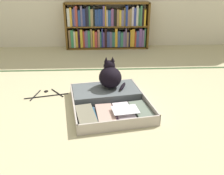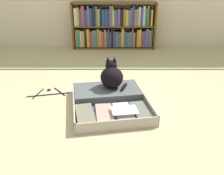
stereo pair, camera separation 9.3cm
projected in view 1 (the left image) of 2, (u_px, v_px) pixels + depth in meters
name	position (u px, v px, depth m)	size (l,w,h in m)	color
ground_plane	(94.00, 119.00, 1.96)	(10.00, 10.00, 0.00)	#C1B68B
tatami_border	(96.00, 69.00, 3.06)	(4.80, 0.05, 0.00)	#324A29
bookshelf	(107.00, 27.00, 3.90)	(1.34, 0.23, 0.73)	brown
open_suitcase	(108.00, 100.00, 2.19)	(0.76, 0.87, 0.09)	#BCAFA6
black_cat	(110.00, 76.00, 2.30)	(0.28, 0.26, 0.29)	black
clothes_hanger	(46.00, 94.00, 2.38)	(0.41, 0.26, 0.01)	black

